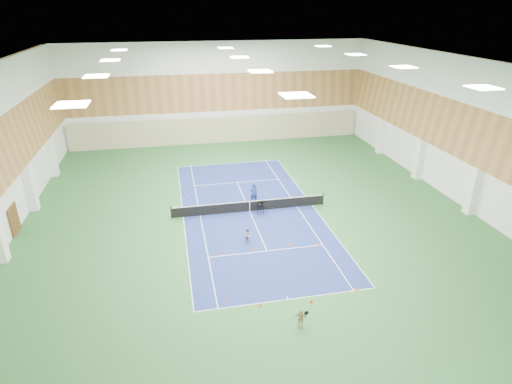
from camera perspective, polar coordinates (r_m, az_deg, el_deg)
ground at (r=35.69m, az=-0.85°, el=-2.59°), size 40.00×40.00×0.00m
room_shell at (r=33.46m, az=-0.91°, el=6.66°), size 36.00×40.00×12.00m
wood_cladding at (r=32.93m, az=-0.93°, el=9.99°), size 36.00×40.00×8.00m
ceiling_light_grid at (r=32.22m, az=-0.98°, el=16.77°), size 21.40×25.40×0.06m
court_surface at (r=35.69m, az=-0.85°, el=-2.58°), size 10.97×23.77×0.01m
tennis_balls_scatter at (r=35.67m, az=-0.85°, el=-2.52°), size 10.57×22.77×0.07m
tennis_net at (r=35.45m, az=-0.86°, el=-1.79°), size 12.80×0.10×1.10m
back_curtain at (r=53.45m, az=-4.91°, el=8.24°), size 35.40×0.16×3.20m
door_left_b at (r=36.71m, az=-29.55°, el=-3.23°), size 0.08×1.80×2.20m
coach at (r=36.80m, az=-0.32°, el=-0.15°), size 0.71×0.50×1.85m
child_court at (r=30.91m, az=-1.03°, el=-5.77°), size 0.75×0.72×1.21m
child_apron at (r=23.74m, az=5.96°, el=-16.43°), size 0.73×0.46×1.15m
ball_cart at (r=35.08m, az=0.60°, el=-2.16°), size 0.70×0.70×1.00m
cone_svc_a at (r=29.88m, az=-4.64°, el=-8.12°), size 0.18×0.18×0.20m
cone_svc_b at (r=30.30m, az=-0.44°, el=-7.51°), size 0.20×0.20×0.22m
cone_svc_c at (r=30.97m, az=4.47°, el=-6.83°), size 0.21×0.21×0.23m
cone_svc_d at (r=31.17m, az=8.28°, el=-6.82°), size 0.21×0.21×0.23m
cone_base_a at (r=25.63m, az=-3.79°, el=-14.19°), size 0.19×0.19×0.21m
cone_base_b at (r=25.26m, az=0.64°, el=-14.78°), size 0.19×0.19×0.21m
cone_base_c at (r=25.71m, az=7.40°, el=-14.19°), size 0.21×0.21×0.23m
cone_base_d at (r=27.15m, az=13.27°, el=-12.40°), size 0.20×0.20×0.22m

